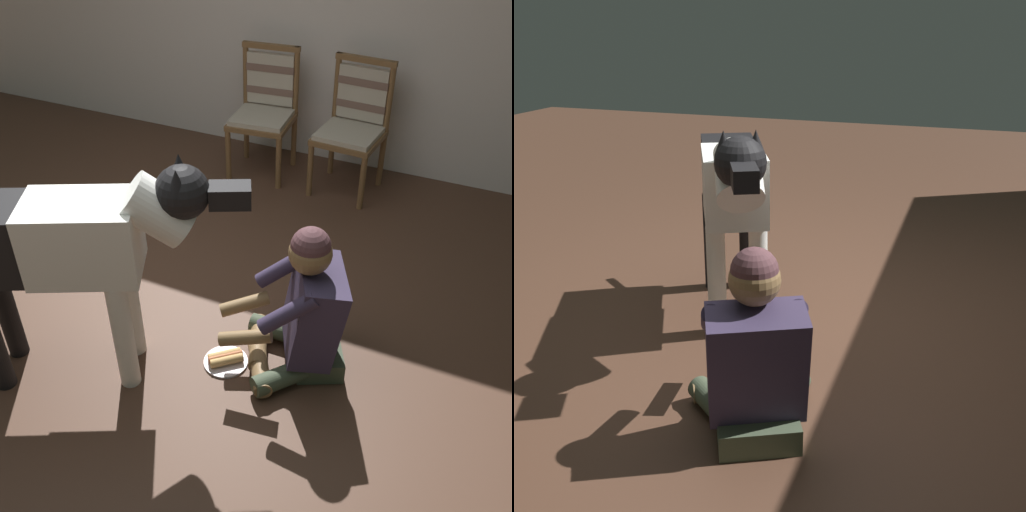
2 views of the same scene
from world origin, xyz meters
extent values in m
plane|color=#503324|center=(0.00, 0.00, 0.00)|extent=(14.30, 14.30, 0.00)
cube|color=#424E39|center=(1.09, 0.17, 0.06)|extent=(0.37, 0.41, 0.12)
cylinder|color=#424E39|center=(1.02, -0.04, 0.07)|extent=(0.34, 0.38, 0.11)
cylinder|color=olive|center=(0.85, -0.04, 0.06)|extent=(0.26, 0.36, 0.09)
cylinder|color=#424E39|center=(0.88, 0.24, 0.07)|extent=(0.40, 0.12, 0.11)
cylinder|color=olive|center=(0.78, 0.11, 0.06)|extent=(0.22, 0.37, 0.09)
cube|color=#362C47|center=(1.06, 0.15, 0.36)|extent=(0.44, 0.49, 0.51)
cylinder|color=#362C47|center=(1.01, -0.07, 0.50)|extent=(0.30, 0.20, 0.24)
cylinder|color=olive|center=(0.81, -0.11, 0.30)|extent=(0.28, 0.15, 0.12)
cylinder|color=#362C47|center=(0.85, 0.25, 0.50)|extent=(0.30, 0.20, 0.24)
cylinder|color=olive|center=(0.70, 0.11, 0.30)|extent=(0.26, 0.21, 0.12)
sphere|color=olive|center=(1.03, 0.14, 0.71)|extent=(0.21, 0.21, 0.21)
sphere|color=#543337|center=(1.03, 0.14, 0.75)|extent=(0.19, 0.19, 0.19)
cylinder|color=white|center=(0.17, -0.16, 0.32)|extent=(0.10, 0.10, 0.64)
cylinder|color=white|center=(0.27, -0.37, 0.32)|extent=(0.10, 0.10, 0.64)
cylinder|color=black|center=(-0.40, -0.44, 0.32)|extent=(0.10, 0.10, 0.64)
cylinder|color=black|center=(-0.30, -0.65, 0.32)|extent=(0.10, 0.10, 0.64)
cube|color=white|center=(0.10, -0.32, 0.82)|extent=(0.60, 0.52, 0.37)
cube|color=black|center=(-0.24, -0.49, 0.82)|extent=(0.53, 0.47, 0.35)
cylinder|color=white|center=(0.42, -0.17, 0.96)|extent=(0.43, 0.37, 0.36)
sphere|color=black|center=(0.52, -0.12, 1.05)|extent=(0.25, 0.25, 0.25)
cube|color=black|center=(0.70, -0.02, 1.03)|extent=(0.21, 0.18, 0.10)
cone|color=black|center=(0.47, -0.06, 1.14)|extent=(0.12, 0.12, 0.11)
cone|color=black|center=(0.54, -0.19, 1.14)|extent=(0.12, 0.12, 0.11)
cylinder|color=black|center=(-0.45, -0.60, 0.78)|extent=(0.31, 0.19, 0.21)
cylinder|color=silver|center=(0.66, -0.05, 0.01)|extent=(0.24, 0.24, 0.01)
cylinder|color=#E5B065|center=(0.67, -0.06, 0.04)|extent=(0.16, 0.15, 0.05)
cylinder|color=#E5B065|center=(0.64, -0.03, 0.04)|extent=(0.16, 0.15, 0.05)
cylinder|color=#AB5329|center=(0.66, -0.05, 0.04)|extent=(0.16, 0.15, 0.04)
camera|label=1|loc=(1.75, -2.02, 2.34)|focal=41.96mm
camera|label=2|loc=(3.07, 0.90, 1.67)|focal=42.74mm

